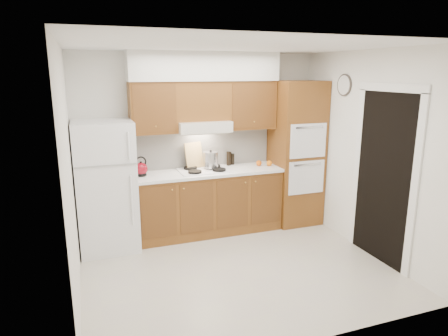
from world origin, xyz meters
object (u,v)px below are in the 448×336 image
Objects in this scene: fridge at (106,186)px; kettle at (141,169)px; stock_pot at (211,160)px; oven_cabinet at (296,153)px.

fridge is 9.66× the size of kettle.
fridge is 0.51m from kettle.
kettle is 0.81× the size of stock_pot.
kettle is at bearing -177.22° from stock_pot.
stock_pot is at bearing -3.33° from kettle.
stock_pot reaches higher than kettle.
oven_cabinet is at bearing -3.45° from stock_pot.
kettle is (-2.37, 0.03, -0.06)m from oven_cabinet.
kettle is (0.47, 0.07, 0.18)m from fridge.
kettle is 1.01m from stock_pot.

